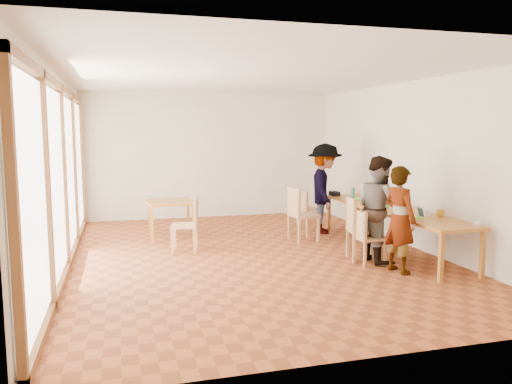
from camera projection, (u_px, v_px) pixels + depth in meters
ground at (252, 256)px, 8.47m from camera, size 8.00×8.00×0.00m
wall_back at (210, 156)px, 12.11m from camera, size 6.00×0.10×3.00m
wall_front at (366, 200)px, 4.46m from camera, size 6.00×0.10×3.00m
wall_right at (411, 164)px, 9.07m from camera, size 0.10×8.00×3.00m
window_wall at (62, 171)px, 7.51m from camera, size 0.10×8.00×3.00m
ceiling at (252, 74)px, 8.10m from camera, size 6.00×8.00×0.04m
communal_table at (391, 210)px, 8.84m from camera, size 0.80×4.00×0.75m
side_table at (171, 205)px, 9.73m from camera, size 0.90×0.90×0.75m
chair_near at (365, 231)px, 7.85m from camera, size 0.42×0.42×0.47m
chair_mid at (357, 222)px, 8.12m from camera, size 0.57×0.57×0.55m
chair_far at (299, 208)px, 9.51m from camera, size 0.54×0.54×0.55m
chair_empty at (305, 204)px, 11.06m from camera, size 0.47×0.47×0.42m
chair_spare at (190, 218)px, 8.70m from camera, size 0.54×0.54×0.51m
person_near at (400, 219)px, 7.40m from camera, size 0.51×0.66×1.60m
person_mid at (379, 209)px, 8.03m from camera, size 0.66×0.84×1.72m
person_far at (325, 189)px, 10.24m from camera, size 1.05×1.36×1.85m
laptop_near at (419, 215)px, 7.84m from camera, size 0.19×0.22×0.18m
laptop_mid at (383, 203)px, 9.00m from camera, size 0.25×0.27×0.20m
laptop_far at (362, 197)px, 9.88m from camera, size 0.24×0.27×0.21m
yellow_mug at (441, 213)px, 7.92m from camera, size 0.16×0.16×0.11m
green_bottle at (353, 195)px, 9.54m from camera, size 0.07×0.07×0.28m
clear_glass at (429, 214)px, 7.93m from camera, size 0.07×0.07×0.09m
condiment_cup at (477, 224)px, 7.19m from camera, size 0.08×0.08×0.06m
pink_phone at (394, 213)px, 8.26m from camera, size 0.05×0.10×0.01m
black_pouch at (334, 193)px, 10.48m from camera, size 0.16×0.26×0.09m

